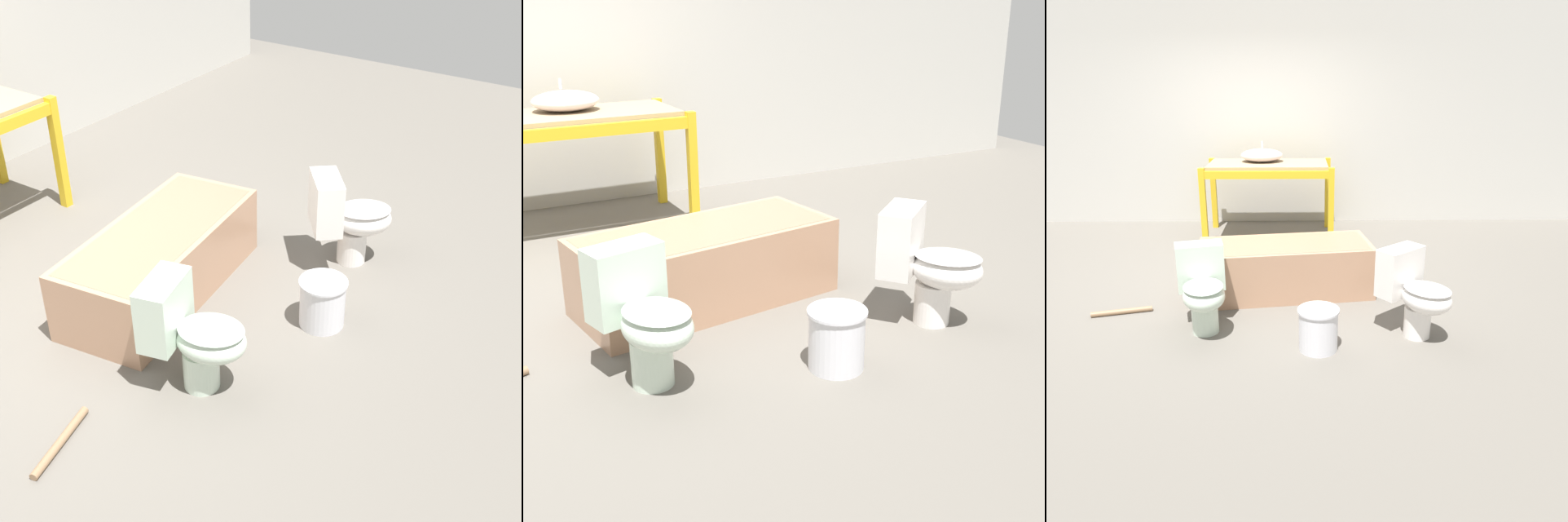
% 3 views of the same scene
% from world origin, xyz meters
% --- Properties ---
extents(ground_plane, '(12.00, 12.00, 0.00)m').
position_xyz_m(ground_plane, '(0.00, 0.00, 0.00)').
color(ground_plane, '#666059').
extents(shelving_rack, '(1.60, 0.87, 0.94)m').
position_xyz_m(shelving_rack, '(0.24, 1.43, 0.79)').
color(shelving_rack, gold).
rests_on(shelving_rack, ground_plane).
extents(sink_basin, '(0.53, 0.46, 0.24)m').
position_xyz_m(sink_basin, '(0.15, 1.52, 1.02)').
color(sink_basin, silver).
rests_on(sink_basin, shelving_rack).
extents(bathtub_main, '(1.66, 0.88, 0.48)m').
position_xyz_m(bathtub_main, '(0.49, -0.45, 0.28)').
color(bathtub_main, tan).
rests_on(bathtub_main, ground_plane).
extents(toilet_near, '(0.48, 0.64, 0.68)m').
position_xyz_m(toilet_near, '(-0.15, -1.21, 0.37)').
color(toilet_near, silver).
rests_on(toilet_near, ground_plane).
extents(toilet_far, '(0.63, 0.67, 0.68)m').
position_xyz_m(toilet_far, '(1.51, -1.32, 0.37)').
color(toilet_far, white).
rests_on(toilet_far, ground_plane).
extents(bucket_white, '(0.31, 0.31, 0.33)m').
position_xyz_m(bucket_white, '(0.75, -1.55, 0.17)').
color(bucket_white, silver).
rests_on(bucket_white, ground_plane).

